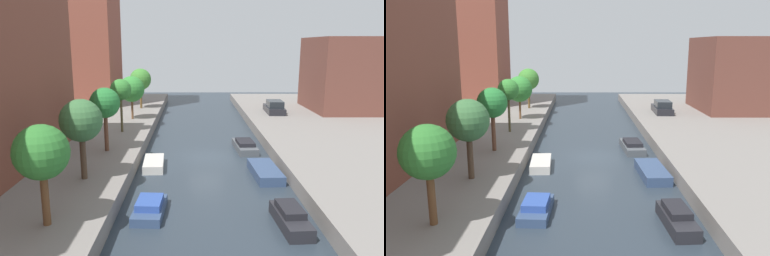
# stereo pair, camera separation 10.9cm
# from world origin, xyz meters

# --- Properties ---
(ground_plane) EXTENTS (84.00, 84.00, 0.00)m
(ground_plane) POSITION_xyz_m (0.00, 0.00, 0.00)
(ground_plane) COLOR #28333D
(quay_left) EXTENTS (20.00, 64.00, 1.00)m
(quay_left) POSITION_xyz_m (-15.00, 0.00, 0.50)
(quay_left) COLOR gray
(quay_left) RESTS_ON ground_plane
(apartment_tower_far) EXTENTS (10.00, 8.30, 24.30)m
(apartment_tower_far) POSITION_xyz_m (-16.00, 21.55, 13.15)
(apartment_tower_far) COLOR brown
(apartment_tower_far) RESTS_ON quay_left
(low_block_right) EXTENTS (10.00, 10.30, 8.53)m
(low_block_right) POSITION_xyz_m (18.00, 16.67, 5.26)
(low_block_right) COLOR brown
(low_block_right) RESTS_ON quay_right
(street_tree_0) EXTENTS (2.35, 2.35, 4.44)m
(street_tree_0) POSITION_xyz_m (-7.41, -13.57, 4.22)
(street_tree_0) COLOR brown
(street_tree_0) RESTS_ON quay_left
(street_tree_1) EXTENTS (2.44, 2.44, 4.68)m
(street_tree_1) POSITION_xyz_m (-7.41, -7.71, 4.41)
(street_tree_1) COLOR #4D3929
(street_tree_1) RESTS_ON quay_left
(street_tree_2) EXTENTS (2.20, 2.20, 4.66)m
(street_tree_2) POSITION_xyz_m (-7.41, -1.66, 4.51)
(street_tree_2) COLOR brown
(street_tree_2) RESTS_ON quay_left
(street_tree_3) EXTENTS (1.87, 1.87, 4.73)m
(street_tree_3) POSITION_xyz_m (-7.41, 4.60, 4.75)
(street_tree_3) COLOR brown
(street_tree_3) RESTS_ON quay_left
(street_tree_4) EXTENTS (2.69, 2.69, 4.50)m
(street_tree_4) POSITION_xyz_m (-7.41, 10.72, 4.14)
(street_tree_4) COLOR brown
(street_tree_4) RESTS_ON quay_left
(street_tree_5) EXTENTS (2.60, 2.60, 4.85)m
(street_tree_5) POSITION_xyz_m (-7.41, 17.76, 4.52)
(street_tree_5) COLOR brown
(street_tree_5) RESTS_ON quay_left
(parked_car) EXTENTS (2.03, 4.84, 1.43)m
(parked_car) POSITION_xyz_m (8.36, 14.54, 1.59)
(parked_car) COLOR black
(parked_car) RESTS_ON quay_right
(moored_boat_left_1) EXTENTS (1.65, 3.38, 0.83)m
(moored_boat_left_1) POSITION_xyz_m (-3.33, -10.36, 0.34)
(moored_boat_left_1) COLOR #33476B
(moored_boat_left_1) RESTS_ON ground_plane
(moored_boat_left_2) EXTENTS (1.55, 3.43, 0.58)m
(moored_boat_left_2) POSITION_xyz_m (-3.87, -2.65, 0.29)
(moored_boat_left_2) COLOR beige
(moored_boat_left_2) RESTS_ON ground_plane
(moored_boat_right_1) EXTENTS (1.45, 3.58, 0.98)m
(moored_boat_right_1) POSITION_xyz_m (3.66, -11.70, 0.42)
(moored_boat_right_1) COLOR #232328
(moored_boat_right_1) RESTS_ON ground_plane
(moored_boat_right_2) EXTENTS (1.87, 4.34, 0.63)m
(moored_boat_right_2) POSITION_xyz_m (3.79, -4.45, 0.31)
(moored_boat_right_2) COLOR #33476B
(moored_boat_right_2) RESTS_ON ground_plane
(moored_boat_right_3) EXTENTS (1.77, 4.27, 0.87)m
(moored_boat_right_3) POSITION_xyz_m (3.30, 2.02, 0.37)
(moored_boat_right_3) COLOR #4C5156
(moored_boat_right_3) RESTS_ON ground_plane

